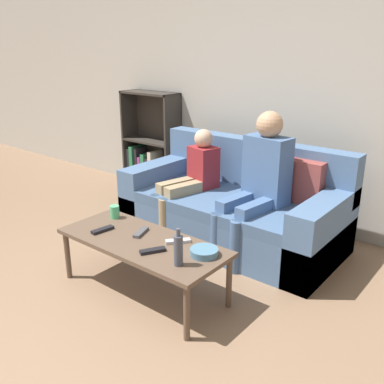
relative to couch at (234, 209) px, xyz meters
name	(u,v)px	position (x,y,z in m)	size (l,w,h in m)	color
ground_plane	(32,353)	(-0.05, -2.02, -0.29)	(22.00, 22.00, 0.00)	#84664C
wall_back	(275,87)	(-0.05, 0.71, 1.01)	(12.00, 0.06, 2.60)	#B7B2A8
couch	(234,209)	(0.00, 0.00, 0.00)	(1.92, 0.93, 0.86)	#4C6B93
bookshelf	(151,154)	(-1.56, 0.55, 0.15)	(0.72, 0.28, 1.17)	#332D28
coffee_table	(142,245)	(-0.01, -1.14, 0.08)	(1.24, 0.52, 0.40)	brown
person_adult	(261,175)	(0.30, -0.09, 0.40)	(0.41, 0.67, 1.19)	#476693
person_child	(191,177)	(-0.39, -0.13, 0.26)	(0.38, 0.67, 0.96)	#9E8966
cup_near	(115,212)	(-0.46, -0.99, 0.17)	(0.07, 0.07, 0.10)	#4CB77A
tv_remote_0	(178,241)	(0.21, -1.02, 0.13)	(0.15, 0.16, 0.02)	#B7B7BC
tv_remote_1	(141,232)	(-0.09, -1.07, 0.13)	(0.10, 0.18, 0.02)	#47474C
tv_remote_2	(153,251)	(0.18, -1.23, 0.13)	(0.13, 0.17, 0.02)	black
tv_remote_3	(103,230)	(-0.34, -1.22, 0.13)	(0.07, 0.17, 0.02)	black
snack_bowl	(204,252)	(0.46, -1.05, 0.14)	(0.18, 0.18, 0.05)	teal
bottle	(178,250)	(0.42, -1.25, 0.22)	(0.06, 0.06, 0.24)	#424756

